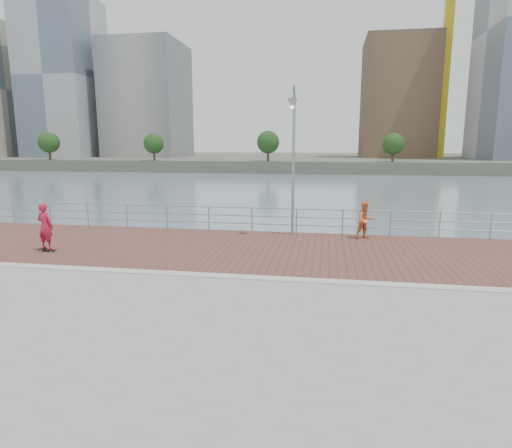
% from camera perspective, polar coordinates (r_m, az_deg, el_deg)
% --- Properties ---
extents(water, '(400.00, 400.00, 0.00)m').
position_cam_1_polar(water, '(13.72, -1.43, -15.24)').
color(water, slate).
rests_on(water, ground).
extents(seawall, '(40.00, 24.00, 2.00)m').
position_cam_1_polar(seawall, '(9.01, -8.01, -23.08)').
color(seawall, gray).
rests_on(seawall, ground).
extents(brick_lane, '(40.00, 6.80, 0.02)m').
position_cam_1_polar(brick_lane, '(16.39, 0.92, -3.42)').
color(brick_lane, brown).
rests_on(brick_lane, seawall).
extents(curb, '(40.00, 0.40, 0.06)m').
position_cam_1_polar(curb, '(12.97, -1.47, -7.14)').
color(curb, '#B7B5AD').
rests_on(curb, seawall).
extents(far_shore, '(320.00, 95.00, 2.50)m').
position_cam_1_polar(far_shore, '(134.73, 8.57, 8.47)').
color(far_shore, '#4C5142').
rests_on(far_shore, ground).
extents(guardrail, '(39.06, 0.06, 1.13)m').
position_cam_1_polar(guardrail, '(19.55, 2.42, 0.90)').
color(guardrail, '#8C9EA8').
rests_on(guardrail, brick_lane).
extents(street_lamp, '(0.44, 1.29, 6.08)m').
position_cam_1_polar(street_lamp, '(18.24, 4.95, 11.62)').
color(street_lamp, gray).
rests_on(street_lamp, brick_lane).
extents(skateboard, '(0.72, 0.28, 0.08)m').
position_cam_1_polar(skateboard, '(17.88, -26.06, -3.09)').
color(skateboard, black).
rests_on(skateboard, brick_lane).
extents(skateboarder, '(0.69, 0.50, 1.74)m').
position_cam_1_polar(skateboarder, '(17.71, -26.29, -0.28)').
color(skateboarder, '#B11734').
rests_on(skateboarder, skateboard).
extents(bystander, '(0.95, 0.87, 1.60)m').
position_cam_1_polar(bystander, '(18.63, 14.35, 0.50)').
color(bystander, '#E27542').
rests_on(bystander, brick_lane).
extents(tower_crane, '(47.00, 2.00, 50.70)m').
position_cam_1_polar(tower_crane, '(122.40, 23.02, 23.76)').
color(tower_crane, gold).
rests_on(tower_crane, far_shore).
extents(skyline, '(233.00, 41.00, 61.67)m').
position_cam_1_polar(skyline, '(120.54, 22.74, 19.12)').
color(skyline, '#ADA38E').
rests_on(skyline, far_shore).
extents(shoreline_trees, '(144.86, 5.08, 6.77)m').
position_cam_1_polar(shoreline_trees, '(89.59, 15.62, 10.48)').
color(shoreline_trees, '#473323').
rests_on(shoreline_trees, far_shore).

